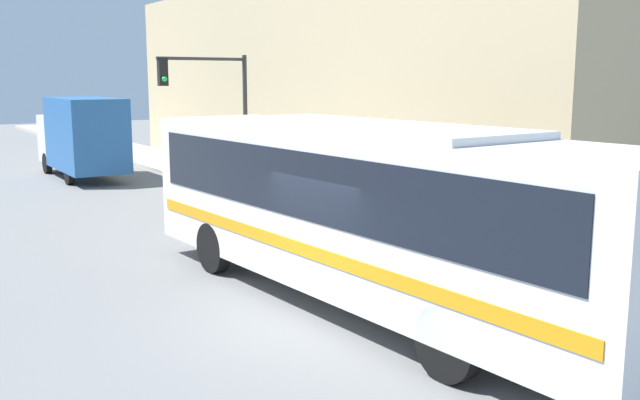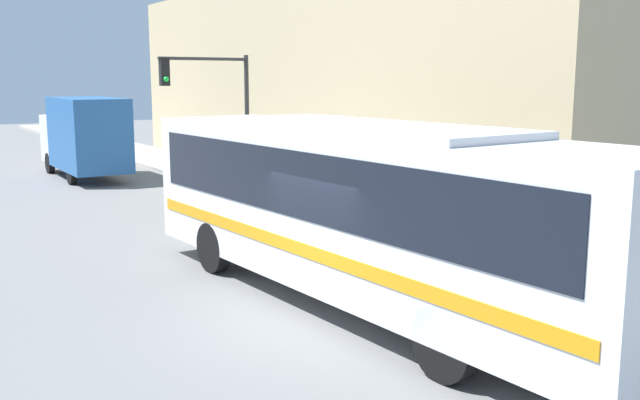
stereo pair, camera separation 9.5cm
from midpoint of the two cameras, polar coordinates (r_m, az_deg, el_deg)
ground_plane at (r=12.39m, az=-0.51°, el=-9.83°), size 120.00×120.00×0.00m
sidewalk at (r=32.61m, az=-9.81°, el=2.45°), size 3.26×70.00×0.18m
building_facade at (r=30.69m, az=1.25°, el=9.66°), size 6.00×29.38×8.21m
city_bus at (r=12.84m, az=3.54°, el=-0.11°), size 3.25×11.95×3.36m
delivery_truck at (r=31.36m, az=-18.28°, el=4.96°), size 2.23×6.82×3.35m
fire_hydrant at (r=19.46m, az=3.72°, el=-0.98°), size 0.25×0.34×0.72m
traffic_light_pole at (r=25.07m, az=-8.23°, el=8.11°), size 3.28×0.35×4.76m
pedestrian_near_corner at (r=19.28m, az=9.45°, el=0.39°), size 0.34×0.34×1.73m
pedestrian_mid_block at (r=28.07m, az=-5.26°, el=3.50°), size 0.34×0.34×1.83m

